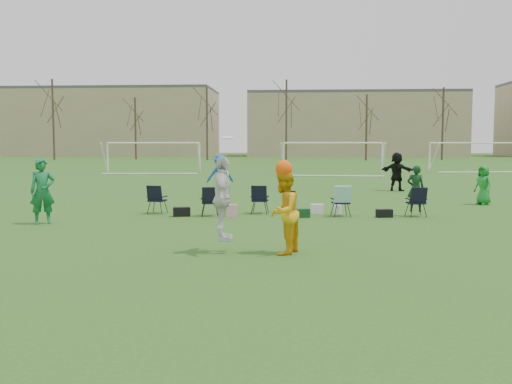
# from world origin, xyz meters

# --- Properties ---
(ground) EXTENTS (260.00, 260.00, 0.00)m
(ground) POSITION_xyz_m (0.00, 0.00, 0.00)
(ground) COLOR #2C4F18
(ground) RESTS_ON ground
(fielder_green_near) EXTENTS (0.84, 0.74, 1.93)m
(fielder_green_near) POSITION_xyz_m (-6.24, 5.54, 0.97)
(fielder_green_near) COLOR #126734
(fielder_green_near) RESTS_ON ground
(fielder_blue) EXTENTS (1.34, 0.98, 1.86)m
(fielder_blue) POSITION_xyz_m (-2.20, 14.98, 0.93)
(fielder_blue) COLOR #1745AE
(fielder_blue) RESTS_ON ground
(fielder_green_far) EXTENTS (0.79, 0.89, 1.53)m
(fielder_green_far) POSITION_xyz_m (8.50, 11.84, 0.76)
(fielder_green_far) COLOR #167D25
(fielder_green_far) RESTS_ON ground
(fielder_black) EXTENTS (1.82, 1.43, 1.93)m
(fielder_black) POSITION_xyz_m (6.30, 18.15, 0.97)
(fielder_black) COLOR black
(fielder_black) RESTS_ON ground
(center_contest) EXTENTS (2.08, 1.13, 2.54)m
(center_contest) POSITION_xyz_m (0.37, 1.47, 1.05)
(center_contest) COLOR silver
(center_contest) RESTS_ON ground
(sideline_setup) EXTENTS (9.29, 1.48, 1.66)m
(sideline_setup) POSITION_xyz_m (1.20, 8.06, 0.51)
(sideline_setup) COLOR #0D3215
(sideline_setup) RESTS_ON ground
(goal_left) EXTENTS (7.39, 0.76, 2.46)m
(goal_left) POSITION_xyz_m (-10.00, 34.00, 1.92)
(goal_left) COLOR white
(goal_left) RESTS_ON ground
(goal_mid) EXTENTS (7.40, 0.63, 2.46)m
(goal_mid) POSITION_xyz_m (4.00, 32.00, 1.92)
(goal_mid) COLOR white
(goal_mid) RESTS_ON ground
(goal_right) EXTENTS (7.35, 1.14, 2.46)m
(goal_right) POSITION_xyz_m (16.00, 38.00, 1.92)
(goal_right) COLOR white
(goal_right) RESTS_ON ground
(tree_line) EXTENTS (110.28, 3.28, 11.40)m
(tree_line) POSITION_xyz_m (0.24, 69.85, 5.09)
(tree_line) COLOR #382B21
(tree_line) RESTS_ON ground
(building_row) EXTENTS (126.00, 16.00, 13.00)m
(building_row) POSITION_xyz_m (6.73, 96.00, 5.99)
(building_row) COLOR tan
(building_row) RESTS_ON ground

